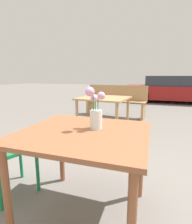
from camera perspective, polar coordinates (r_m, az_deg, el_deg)
ground_plane at (r=1.64m, az=-3.57°, el=-30.14°), size 40.00×40.00×0.00m
table_front at (r=1.32m, az=-3.90°, el=-10.01°), size 1.00×0.93×0.70m
flower_vase at (r=1.30m, az=-0.17°, el=-0.52°), size 0.14×0.13×0.32m
bench_middle at (r=4.88m, az=6.46°, el=4.14°), size 1.69×0.42×0.85m
table_back at (r=3.25m, az=2.50°, el=3.02°), size 0.89×0.82×0.71m
parked_car at (r=8.23m, az=23.60°, el=6.78°), size 4.06×1.96×1.11m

